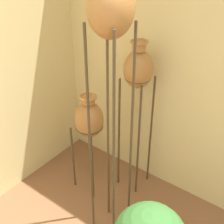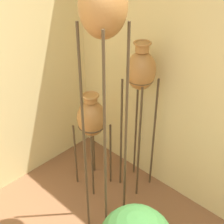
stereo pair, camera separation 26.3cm
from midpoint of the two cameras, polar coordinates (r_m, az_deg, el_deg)
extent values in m
cylinder|color=#473823|center=(2.24, -3.07, -8.60)|extent=(0.02, 0.02, 1.87)
cylinder|color=#473823|center=(2.38, 0.35, -5.83)|extent=(0.02, 0.02, 1.87)
cylinder|color=#473823|center=(2.36, -7.25, -6.44)|extent=(0.02, 0.02, 1.87)
cylinder|color=#473823|center=(2.49, -3.76, -3.93)|extent=(0.02, 0.02, 1.87)
torus|color=#473823|center=(1.93, -4.35, 16.13)|extent=(0.23, 0.23, 0.02)
ellipsoid|color=#A87038|center=(1.91, -4.46, 18.67)|extent=(0.30, 0.30, 0.39)
cylinder|color=#473823|center=(2.90, 2.24, -6.03)|extent=(0.02, 0.02, 1.22)
cylinder|color=#473823|center=(3.04, 4.64, -3.96)|extent=(0.02, 0.02, 1.22)
cylinder|color=#473823|center=(3.00, -1.23, -4.47)|extent=(0.02, 0.02, 1.22)
cylinder|color=#473823|center=(3.14, 1.25, -2.54)|extent=(0.02, 0.02, 1.22)
torus|color=#473823|center=(2.70, 1.93, 6.24)|extent=(0.23, 0.23, 0.02)
ellipsoid|color=#A87038|center=(2.67, 1.96, 7.72)|extent=(0.25, 0.25, 0.34)
cylinder|color=#A87038|center=(2.59, 2.05, 11.90)|extent=(0.11, 0.11, 0.07)
torus|color=#A87038|center=(2.58, 2.06, 12.65)|extent=(0.15, 0.15, 0.02)
cylinder|color=#473823|center=(3.03, -6.16, -10.32)|extent=(0.02, 0.02, 0.73)
cylinder|color=#473823|center=(3.16, -3.11, -7.93)|extent=(0.02, 0.02, 0.73)
cylinder|color=#473823|center=(3.16, -9.54, -8.41)|extent=(0.02, 0.02, 0.73)
cylinder|color=#473823|center=(3.30, -6.47, -6.22)|extent=(0.02, 0.02, 0.73)
torus|color=#473823|center=(2.94, -6.73, -2.78)|extent=(0.26, 0.26, 0.02)
ellipsoid|color=#A87038|center=(2.89, -6.83, -1.46)|extent=(0.27, 0.27, 0.36)
cylinder|color=#A87038|center=(2.78, -7.11, 2.14)|extent=(0.12, 0.12, 0.06)
torus|color=#A87038|center=(2.77, -7.15, 2.68)|extent=(0.16, 0.16, 0.02)
camera|label=1|loc=(0.13, -92.86, -1.79)|focal=50.00mm
camera|label=2|loc=(0.13, 87.14, 1.79)|focal=50.00mm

